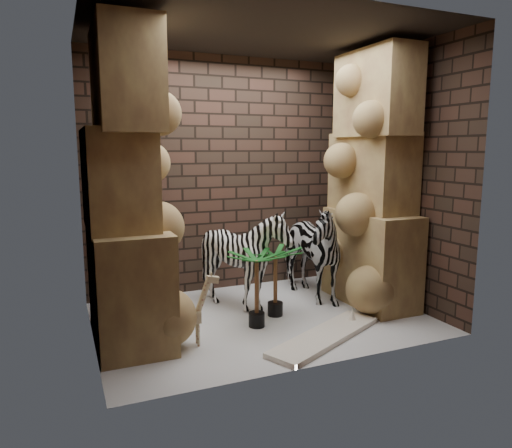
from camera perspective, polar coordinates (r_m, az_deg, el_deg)
name	(u,v)px	position (r m, az deg, el deg)	size (l,w,h in m)	color
floor	(261,318)	(5.27, 0.66, -11.31)	(3.50, 3.50, 0.00)	silver
ceiling	(262,31)	(5.07, 0.73, 22.36)	(3.50, 3.50, 0.00)	black
wall_back	(223,175)	(6.11, -4.01, 5.93)	(3.50, 3.50, 0.00)	#2F231B
wall_front	(323,191)	(3.84, 8.19, 3.95)	(3.50, 3.50, 0.00)	#2F231B
wall_left	(85,187)	(4.54, -20.04, 4.29)	(3.00, 3.00, 0.00)	#2F231B
wall_right	(396,178)	(5.87, 16.64, 5.43)	(3.00, 3.00, 0.00)	#2F231B
rock_pillar_left	(125,185)	(4.57, -15.65, 4.53)	(0.68, 1.30, 3.00)	tan
rock_pillar_right	(373,178)	(5.67, 14.04, 5.42)	(0.58, 1.25, 3.00)	tan
zebra_right	(305,242)	(5.79, 6.02, -2.23)	(0.64, 1.19, 1.41)	white
zebra_left	(244,263)	(5.40, -1.43, -4.82)	(0.96, 1.19, 1.08)	white
giraffe_toy	(187,310)	(4.49, -8.34, -10.25)	(0.37, 0.12, 0.72)	beige
palm_front	(275,282)	(5.22, 2.37, -7.02)	(0.36, 0.36, 0.78)	#0D4510
palm_back	(257,289)	(4.90, 0.08, -7.93)	(0.36, 0.36, 0.81)	#0D4510
surfboard	(325,336)	(4.77, 8.43, -13.34)	(1.48, 0.36, 0.05)	white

